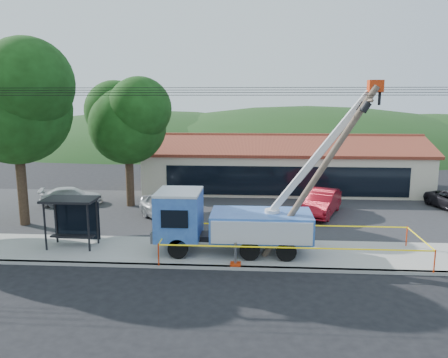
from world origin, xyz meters
The scene contains 17 objects.
ground centered at (0.00, 0.00, 0.00)m, with size 120.00×120.00×0.00m, color black.
curb centered at (0.00, 2.10, 0.07)m, with size 60.00×0.25×0.15m, color #9E9B93.
sidewalk centered at (0.00, 4.00, 0.07)m, with size 60.00×4.00×0.15m, color #9E9B93.
parking_lot centered at (0.00, 12.00, 0.05)m, with size 60.00×12.00×0.10m, color #28282B.
strip_mall centered at (4.00, 19.98, 1.88)m, with size 22.50×8.53×4.67m.
tree_west_near centered at (-12.00, 8.00, 7.52)m, with size 7.56×6.72×10.80m.
tree_lot centered at (-7.00, 13.00, 6.21)m, with size 6.30×5.60×8.94m.
hill_west centered at (-15.00, 55.00, 0.00)m, with size 78.40×56.00×28.00m, color #1C3C16.
hill_center centered at (10.00, 55.00, 0.00)m, with size 89.60×64.00×32.00m, color #1C3C16.
hill_east centered at (30.00, 55.00, 0.00)m, with size 72.80×52.00×26.00m, color #1C3C16.
utility_truck centered at (0.40, 4.02, 1.73)m, with size 10.37×4.01×8.13m.
leaning_pole centered at (4.73, 3.54, 4.49)m, with size 5.03×1.63×8.03m.
bus_shelter centered at (-7.46, 4.35, 1.97)m, with size 2.59×1.61×2.48m.
caution_tape centered at (3.35, 3.69, 0.92)m, with size 11.97×3.53×1.02m.
car_silver centered at (-3.69, 9.40, 0.00)m, with size 1.98×4.92×1.68m, color #A2A6A9.
car_red centered at (5.92, 11.45, 0.00)m, with size 1.72×4.94×1.63m, color maroon.
car_white centered at (-11.28, 13.09, 0.00)m, with size 1.71×4.21×1.22m, color silver.
Camera 1 is at (1.57, -16.23, 7.46)m, focal length 35.00 mm.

